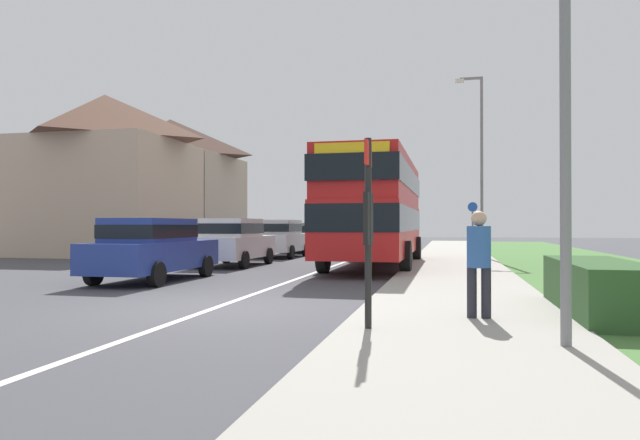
{
  "coord_description": "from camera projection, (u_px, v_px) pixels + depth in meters",
  "views": [
    {
      "loc": [
        4.03,
        -9.28,
        1.47
      ],
      "look_at": [
        0.61,
        5.66,
        1.6
      ],
      "focal_mm": 31.75,
      "sensor_mm": 36.0,
      "label": 1
    }
  ],
  "objects": [
    {
      "name": "ground_plane",
      "position": [
        214.0,
        308.0,
        9.93
      ],
      "size": [
        120.0,
        120.0,
        0.0
      ],
      "primitive_type": "plane",
      "color": "#424247"
    },
    {
      "name": "lane_marking_centre",
      "position": [
        318.0,
        271.0,
        17.73
      ],
      "size": [
        0.14,
        60.0,
        0.01
      ],
      "primitive_type": "cube",
      "color": "silver",
      "rests_on": "ground_plane"
    },
    {
      "name": "pavement_near_side",
      "position": [
        456.0,
        278.0,
        14.84
      ],
      "size": [
        3.2,
        68.0,
        0.12
      ],
      "primitive_type": "cube",
      "color": "#9E998E",
      "rests_on": "ground_plane"
    },
    {
      "name": "grass_verge_seaward",
      "position": [
        636.0,
        283.0,
        13.88
      ],
      "size": [
        6.0,
        68.0,
        0.08
      ],
      "primitive_type": "cube",
      "color": "#477538",
      "rests_on": "ground_plane"
    },
    {
      "name": "roadside_hedge",
      "position": [
        600.0,
        291.0,
        8.74
      ],
      "size": [
        1.1,
        3.51,
        0.9
      ],
      "primitive_type": "cube",
      "color": "#2D5128",
      "rests_on": "ground_plane"
    },
    {
      "name": "double_decker_bus",
      "position": [
        375.0,
        206.0,
        19.64
      ],
      "size": [
        2.8,
        9.98,
        3.7
      ],
      "color": "red",
      "rests_on": "ground_plane"
    },
    {
      "name": "parked_car_blue",
      "position": [
        153.0,
        247.0,
        14.74
      ],
      "size": [
        1.88,
        4.45,
        1.63
      ],
      "color": "navy",
      "rests_on": "ground_plane"
    },
    {
      "name": "parked_car_white",
      "position": [
        234.0,
        240.0,
        20.17
      ],
      "size": [
        1.9,
        4.22,
        1.69
      ],
      "color": "silver",
      "rests_on": "ground_plane"
    },
    {
      "name": "parked_car_silver",
      "position": [
        279.0,
        237.0,
        25.47
      ],
      "size": [
        1.97,
        3.97,
        1.69
      ],
      "color": "#B7B7BC",
      "rests_on": "ground_plane"
    },
    {
      "name": "parked_car_grey",
      "position": [
        305.0,
        236.0,
        30.23
      ],
      "size": [
        1.97,
        4.0,
        1.57
      ],
      "color": "slate",
      "rests_on": "ground_plane"
    },
    {
      "name": "pedestrian_at_stop",
      "position": [
        479.0,
        259.0,
        8.17
      ],
      "size": [
        0.34,
        0.34,
        1.67
      ],
      "color": "#23232D",
      "rests_on": "ground_plane"
    },
    {
      "name": "bus_stop_sign",
      "position": [
        368.0,
        219.0,
        7.38
      ],
      "size": [
        0.09,
        0.52,
        2.6
      ],
      "color": "black",
      "rests_on": "ground_plane"
    },
    {
      "name": "cycle_route_sign",
      "position": [
        473.0,
        226.0,
        26.13
      ],
      "size": [
        0.44,
        0.08,
        2.52
      ],
      "color": "slate",
      "rests_on": "ground_plane"
    },
    {
      "name": "street_lamp_near",
      "position": [
        554.0,
        3.0,
        6.34
      ],
      "size": [
        1.14,
        0.2,
        6.83
      ],
      "color": "slate",
      "rests_on": "ground_plane"
    },
    {
      "name": "street_lamp_mid",
      "position": [
        479.0,
        155.0,
        23.89
      ],
      "size": [
        1.14,
        0.2,
        7.74
      ],
      "color": "slate",
      "rests_on": "ground_plane"
    },
    {
      "name": "house_terrace_far_side",
      "position": [
        141.0,
        180.0,
        30.94
      ],
      "size": [
        7.51,
        13.18,
        7.87
      ],
      "color": "#C1A88E",
      "rests_on": "ground_plane"
    }
  ]
}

